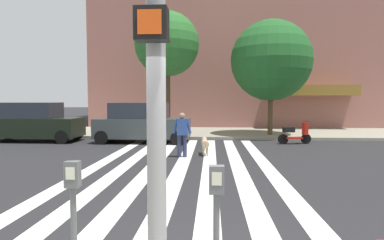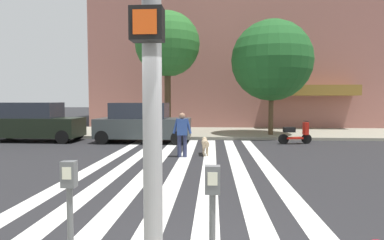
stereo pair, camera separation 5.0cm
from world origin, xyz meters
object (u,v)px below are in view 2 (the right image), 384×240
Objects in this scene: parking_meter_curbside at (70,209)px; parked_scooter at (295,134)px; parked_car_behind_first at (143,123)px; street_tree_nearest at (167,45)px; pedestrian_dog_walker at (182,132)px; dog_on_leash at (205,143)px; parked_car_near_curb at (33,122)px; parking_meter_second_along at (212,217)px; street_tree_middle at (272,61)px.

parked_scooter is at bearing 66.96° from parking_meter_curbside.
parked_car_behind_first is 2.83× the size of parked_scooter.
parked_scooter is at bearing -24.00° from street_tree_nearest.
parked_scooter is at bearing 37.64° from pedestrian_dog_walker.
parking_meter_curbside reaches higher than dog_on_leash.
parked_car_near_curb is at bearing -180.00° from parked_car_behind_first.
parked_scooter is (7.43, -0.16, -0.48)m from parked_car_behind_first.
pedestrian_dog_walker is (-1.13, 8.79, -0.10)m from parking_meter_second_along.
parked_car_near_curb is 13.09m from parked_scooter.
parked_car_near_curb is 1.03× the size of parked_car_behind_first.
parking_meter_second_along is at bearing -5.17° from parking_meter_curbside.
street_tree_nearest is (-1.21, 15.49, 4.25)m from parking_meter_curbside.
parking_meter_second_along is at bearing -82.69° from pedestrian_dog_walker.
dog_on_leash is at bearing -47.69° from parked_car_behind_first.
parked_car_behind_first reaches higher than pedestrian_dog_walker.
parked_car_near_curb is at bearing 125.44° from parking_meter_second_along.
parking_meter_curbside is 0.83× the size of pedestrian_dog_walker.
parking_meter_curbside is 0.84× the size of parked_scooter.
parking_meter_second_along reaches higher than parked_scooter.
street_tree_middle is (12.41, 2.63, 3.34)m from parked_car_near_curb.
parking_meter_second_along is 16.39m from street_tree_nearest.
parking_meter_second_along is at bearing -101.90° from street_tree_middle.
parked_car_behind_first is at bearing -107.58° from street_tree_nearest.
dog_on_leash is at bearing 83.09° from parking_meter_curbside.
parking_meter_curbside is 12.90m from parked_car_behind_first.
pedestrian_dog_walker is (1.49, -6.82, -4.35)m from street_tree_nearest.
parking_meter_second_along is 16.16m from street_tree_middle.
dog_on_leash is (-0.30, 9.34, -0.59)m from parking_meter_second_along.
parking_meter_curbside is 0.19× the size of street_tree_nearest.
parked_scooter is at bearing 72.80° from parking_meter_second_along.
parking_meter_curbside is 16.38m from street_tree_middle.
parking_meter_curbside reaches higher than parked_scooter.
parked_scooter is 5.40m from dog_on_leash.
parked_car_near_curb is 8.99m from pedestrian_dog_walker.
parking_meter_second_along is 0.30× the size of parked_car_behind_first.
street_tree_middle is at bearing -1.28° from street_tree_nearest.
pedestrian_dog_walker is (2.37, -4.06, -0.03)m from parked_car_behind_first.
street_tree_middle is 3.91× the size of pedestrian_dog_walker.
parking_meter_second_along is at bearing -54.56° from parked_car_near_curb.
parked_car_near_curb is 0.74× the size of street_tree_middle.
parked_car_behind_first is at bearing 132.31° from dog_on_leash.
pedestrian_dog_walker is at bearing -59.78° from parked_car_behind_first.
dog_on_leash is at bearing -69.65° from street_tree_nearest.
parking_meter_curbside is 1.42m from parking_meter_second_along.
parked_car_near_curb reaches higher than parked_scooter.
street_tree_middle is at bearing 21.23° from parked_car_behind_first.
parking_meter_curbside and parking_meter_second_along have the same top height.
street_tree_nearest is at bearing 110.35° from dog_on_leash.
dog_on_leash is (2.33, -6.27, -4.83)m from street_tree_nearest.
dog_on_leash is at bearing 91.82° from parking_meter_second_along.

